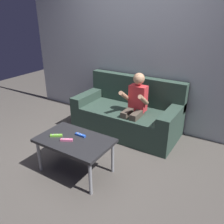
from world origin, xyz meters
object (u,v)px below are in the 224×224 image
object	(u,v)px
game_remote_blue_far_corner	(81,135)
game_remote_pink_near_edge	(67,140)
game_remote_lime_center	(56,135)
person_seated_on_couch	(135,104)
couch	(128,114)
coffee_table	(75,142)

from	to	relation	value
game_remote_blue_far_corner	game_remote_pink_near_edge	bearing A→B (deg)	-109.98
game_remote_lime_center	game_remote_blue_far_corner	world-z (taller)	same
person_seated_on_couch	game_remote_blue_far_corner	xyz separation A→B (m)	(-0.23, -0.97, -0.11)
couch	person_seated_on_couch	bearing A→B (deg)	-42.50
game_remote_pink_near_edge	coffee_table	bearing A→B (deg)	54.59
person_seated_on_couch	coffee_table	world-z (taller)	person_seated_on_couch
coffee_table	person_seated_on_couch	bearing A→B (deg)	77.51
couch	game_remote_lime_center	world-z (taller)	couch
coffee_table	game_remote_blue_far_corner	world-z (taller)	game_remote_blue_far_corner
person_seated_on_couch	game_remote_pink_near_edge	bearing A→B (deg)	-104.21
coffee_table	game_remote_pink_near_edge	bearing A→B (deg)	-125.41
couch	game_remote_blue_far_corner	bearing A→B (deg)	-91.18
person_seated_on_couch	coffee_table	size ratio (longest dim) A/B	1.17
game_remote_pink_near_edge	game_remote_blue_far_corner	world-z (taller)	same
person_seated_on_couch	coffee_table	bearing A→B (deg)	-102.49
couch	game_remote_lime_center	bearing A→B (deg)	-101.08
game_remote_pink_near_edge	person_seated_on_couch	bearing A→B (deg)	75.79
game_remote_blue_far_corner	couch	bearing A→B (deg)	88.82
game_remote_blue_far_corner	coffee_table	bearing A→B (deg)	-96.05
coffee_table	game_remote_blue_far_corner	bearing A→B (deg)	83.95
couch	person_seated_on_couch	distance (m)	0.39
game_remote_lime_center	game_remote_pink_near_edge	bearing A→B (deg)	-3.77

